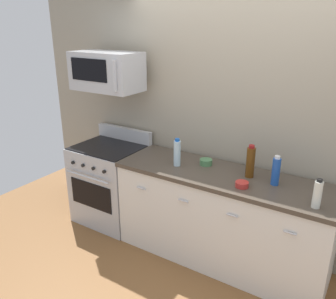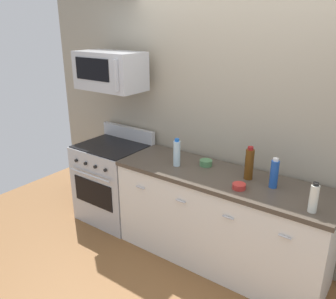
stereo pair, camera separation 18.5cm
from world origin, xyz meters
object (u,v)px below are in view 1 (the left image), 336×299
(bottle_vinegar_white, at_px, (317,194))
(bottle_wine_amber, at_px, (250,162))
(range_oven, at_px, (111,183))
(bowl_green_glaze, at_px, (206,162))
(bowl_red_small, at_px, (242,184))
(microwave, at_px, (107,71))
(bottle_water_clear, at_px, (177,153))
(bottle_soda_blue, at_px, (276,171))

(bottle_vinegar_white, bearing_deg, bottle_wine_amber, 157.02)
(range_oven, distance_m, bottle_wine_amber, 1.73)
(bowl_green_glaze, bearing_deg, bowl_red_small, -29.89)
(microwave, height_order, bottle_wine_amber, microwave)
(bottle_wine_amber, bearing_deg, range_oven, -177.36)
(range_oven, distance_m, bowl_green_glaze, 1.26)
(bottle_vinegar_white, bearing_deg, range_oven, 175.21)
(range_oven, height_order, bottle_water_clear, bottle_water_clear)
(microwave, xyz_separation_m, bottle_water_clear, (0.93, -0.09, -0.70))
(range_oven, distance_m, bottle_vinegar_white, 2.32)
(bottle_water_clear, bearing_deg, range_oven, 176.94)
(microwave, distance_m, bottle_vinegar_white, 2.36)
(bottle_wine_amber, height_order, bowl_green_glaze, bottle_wine_amber)
(bottle_wine_amber, xyz_separation_m, bottle_water_clear, (-0.69, -0.12, -0.01))
(bottle_water_clear, bearing_deg, bowl_green_glaze, 35.65)
(microwave, relative_size, bowl_red_small, 6.57)
(range_oven, bearing_deg, bowl_green_glaze, 5.68)
(microwave, distance_m, bowl_green_glaze, 1.41)
(bowl_red_small, bearing_deg, bottle_vinegar_white, -2.67)
(bottle_water_clear, distance_m, bowl_green_glaze, 0.30)
(bottle_vinegar_white, height_order, bowl_green_glaze, bottle_vinegar_white)
(bottle_wine_amber, distance_m, bowl_green_glaze, 0.47)
(bowl_green_glaze, bearing_deg, range_oven, -174.32)
(bowl_green_glaze, bearing_deg, bottle_water_clear, -144.35)
(microwave, relative_size, bottle_wine_amber, 2.45)
(bottle_water_clear, bearing_deg, bottle_wine_amber, 10.24)
(bowl_green_glaze, bearing_deg, bottle_vinegar_white, -15.73)
(range_oven, xyz_separation_m, bottle_vinegar_white, (2.24, -0.19, 0.56))
(range_oven, xyz_separation_m, bottle_wine_amber, (1.62, 0.07, 0.60))
(bottle_wine_amber, xyz_separation_m, bowl_red_small, (0.02, -0.23, -0.12))
(bowl_red_small, distance_m, bowl_green_glaze, 0.55)
(bottle_water_clear, relative_size, bowl_red_small, 2.43)
(bottle_vinegar_white, bearing_deg, bottle_soda_blue, 149.17)
(range_oven, relative_size, microwave, 1.44)
(bottle_wine_amber, bearing_deg, microwave, -178.94)
(range_oven, xyz_separation_m, bottle_water_clear, (0.93, -0.05, 0.58))
(bottle_wine_amber, bearing_deg, bottle_vinegar_white, -22.98)
(bottle_soda_blue, distance_m, bowl_red_small, 0.31)
(bottle_soda_blue, distance_m, bowl_green_glaze, 0.71)
(bottle_vinegar_white, relative_size, bowl_red_small, 2.08)
(bowl_red_small, bearing_deg, bottle_soda_blue, 41.95)
(bottle_vinegar_white, height_order, bowl_red_small, bottle_vinegar_white)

